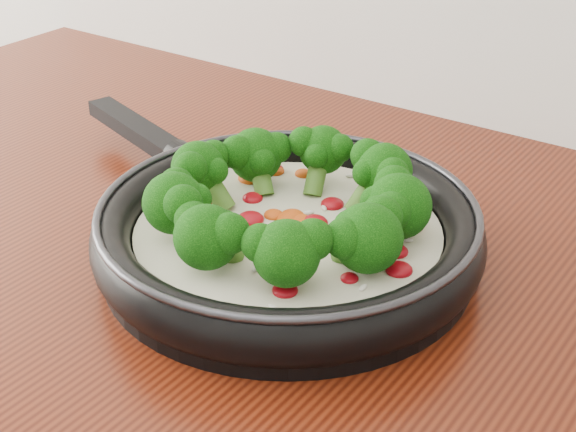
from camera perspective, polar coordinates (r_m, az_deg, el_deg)
The scene contains 1 object.
skillet at distance 0.78m, azimuth -0.08°, elevation -0.69°, with size 0.59×0.45×0.10m.
Camera 1 is at (0.35, 0.53, 1.32)m, focal length 52.82 mm.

